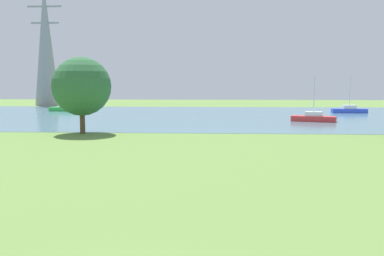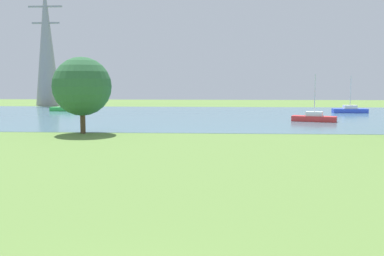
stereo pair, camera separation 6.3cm
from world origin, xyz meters
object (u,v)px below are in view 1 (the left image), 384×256
sailboat_red (314,118)px  sailboat_blue (349,110)px  tree_west_near (82,86)px  sailboat_green (66,108)px  electricity_pylon (46,44)px

sailboat_red → sailboat_blue: bearing=60.3°
sailboat_red → tree_west_near: bearing=-150.5°
sailboat_blue → sailboat_green: 41.66m
sailboat_blue → sailboat_green: sailboat_green is taller
sailboat_blue → sailboat_red: bearing=-119.7°
sailboat_green → electricity_pylon: (-9.33, 16.39, 11.02)m
sailboat_green → tree_west_near: 30.41m
sailboat_blue → tree_west_near: 40.53m
sailboat_red → sailboat_blue: size_ratio=0.99×
sailboat_green → tree_west_near: bearing=-67.9°
sailboat_blue → electricity_pylon: electricity_pylon is taller
sailboat_red → tree_west_near: (-22.26, -12.58, 3.57)m
sailboat_red → tree_west_near: size_ratio=0.80×
sailboat_red → tree_west_near: 25.82m
sailboat_blue → tree_west_near: size_ratio=0.81×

